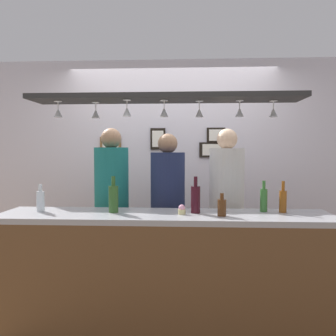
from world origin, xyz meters
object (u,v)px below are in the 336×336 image
object	(u,v)px
bottle_wine_dark_red	(196,199)
picture_frame_upper_small	(216,135)
bottle_beer_green_import	(264,199)
bottle_beer_amber_tall	(283,200)
bottle_champagne_green	(113,198)
picture_frame_crest	(158,139)
bottle_soda_clear	(41,201)
bottle_beer_brown_stubby	(222,207)
person_middle_navy_shirt	(168,200)
cupcake	(182,210)
person_right_white_patterned_shirt	(227,198)
picture_frame_caricature	(111,151)
picture_frame_lower_pair	(212,150)
person_left_teal_shirt	(112,196)

from	to	relation	value
bottle_wine_dark_red	picture_frame_upper_small	size ratio (longest dim) A/B	1.36
bottle_beer_green_import	bottle_beer_amber_tall	bearing A→B (deg)	-11.75
bottle_champagne_green	picture_frame_crest	world-z (taller)	picture_frame_crest
bottle_beer_green_import	picture_frame_crest	distance (m)	1.70
bottle_soda_clear	bottle_beer_brown_stubby	bearing A→B (deg)	-4.40
bottle_beer_amber_tall	person_middle_navy_shirt	bearing A→B (deg)	151.97
bottle_beer_brown_stubby	bottle_soda_clear	bearing A→B (deg)	175.60
bottle_wine_dark_red	cupcake	size ratio (longest dim) A/B	3.85
bottle_beer_brown_stubby	picture_frame_crest	xyz separation A→B (m)	(-0.63, 1.48, 0.58)
bottle_beer_green_import	cupcake	bearing A→B (deg)	-167.13
person_middle_navy_shirt	person_right_white_patterned_shirt	xyz separation A→B (m)	(0.58, 0.00, 0.03)
picture_frame_crest	picture_frame_caricature	bearing A→B (deg)	180.00
bottle_wine_dark_red	bottle_beer_green_import	bearing A→B (deg)	9.29
cupcake	picture_frame_lower_pair	distance (m)	1.54
bottle_beer_brown_stubby	bottle_wine_dark_red	size ratio (longest dim) A/B	0.60
bottle_beer_amber_tall	bottle_beer_green_import	xyz separation A→B (m)	(-0.15, 0.03, 0.00)
person_right_white_patterned_shirt	bottle_soda_clear	xyz separation A→B (m)	(-1.62, -0.59, 0.05)
person_middle_navy_shirt	bottle_beer_amber_tall	xyz separation A→B (m)	(0.98, -0.52, 0.08)
bottle_beer_amber_tall	picture_frame_upper_small	world-z (taller)	picture_frame_upper_small
person_middle_navy_shirt	cupcake	xyz separation A→B (m)	(0.15, -0.65, 0.02)
bottle_wine_dark_red	bottle_beer_green_import	size ratio (longest dim) A/B	1.15
bottle_beer_brown_stubby	cupcake	bearing A→B (deg)	169.42
picture_frame_upper_small	bottle_champagne_green	bearing A→B (deg)	-124.75
bottle_champagne_green	picture_frame_lower_pair	distance (m)	1.70
picture_frame_upper_small	bottle_beer_brown_stubby	bearing A→B (deg)	-92.96
picture_frame_upper_small	person_left_teal_shirt	bearing A→B (deg)	-144.82
cupcake	picture_frame_caricature	world-z (taller)	picture_frame_caricature
person_right_white_patterned_shirt	bottle_champagne_green	bearing A→B (deg)	-149.03
person_left_teal_shirt	bottle_beer_green_import	world-z (taller)	person_left_teal_shirt
bottle_champagne_green	bottle_beer_amber_tall	bearing A→B (deg)	3.09
bottle_champagne_green	picture_frame_lower_pair	size ratio (longest dim) A/B	1.00
bottle_beer_amber_tall	picture_frame_caricature	xyz separation A→B (m)	(-1.73, 1.30, 0.41)
bottle_beer_green_import	person_right_white_patterned_shirt	bearing A→B (deg)	117.00
bottle_beer_amber_tall	cupcake	distance (m)	0.84
bottle_beer_brown_stubby	bottle_champagne_green	world-z (taller)	bottle_champagne_green
picture_frame_crest	bottle_wine_dark_red	bearing A→B (deg)	-72.71
person_left_teal_shirt	person_right_white_patterned_shirt	size ratio (longest dim) A/B	1.01
bottle_wine_dark_red	person_middle_navy_shirt	bearing A→B (deg)	114.07
person_left_teal_shirt	bottle_beer_green_import	bearing A→B (deg)	-19.40
person_middle_navy_shirt	cupcake	size ratio (longest dim) A/B	21.41
cupcake	person_right_white_patterned_shirt	bearing A→B (deg)	56.30
bottle_beer_brown_stubby	bottle_soda_clear	xyz separation A→B (m)	(-1.50, 0.12, 0.02)
bottle_beer_brown_stubby	picture_frame_lower_pair	world-z (taller)	picture_frame_lower_pair
cupcake	bottle_champagne_green	bearing A→B (deg)	175.00
bottle_champagne_green	person_middle_navy_shirt	bearing A→B (deg)	55.27
bottle_wine_dark_red	bottle_beer_amber_tall	size ratio (longest dim) A/B	1.15
cupcake	bottle_beer_amber_tall	bearing A→B (deg)	8.53
bottle_beer_amber_tall	picture_frame_crest	distance (m)	1.82
bottle_beer_brown_stubby	picture_frame_caricature	bearing A→B (deg)	129.17
bottle_wine_dark_red	picture_frame_upper_small	world-z (taller)	picture_frame_upper_small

